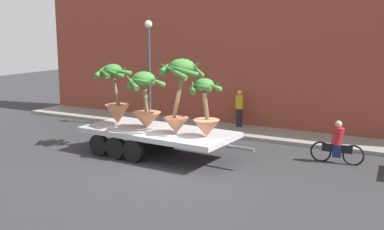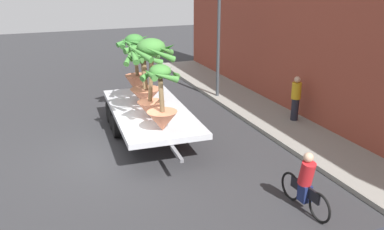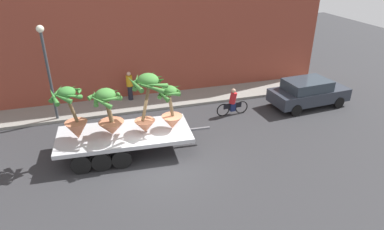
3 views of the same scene
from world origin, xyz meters
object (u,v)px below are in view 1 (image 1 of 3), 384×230
potted_palm_front (116,96)px  cyclist (337,144)px  flatbed_trailer (153,134)px  pedestrian_near_gate (239,108)px  street_lamp (149,59)px  potted_palm_rear (145,102)px  potted_palm_extra (206,111)px  potted_palm_middle (179,90)px

potted_palm_front → cyclist: size_ratio=1.26×
flatbed_trailer → pedestrian_near_gate: 5.56m
pedestrian_near_gate → cyclist: bearing=-32.9°
cyclist → pedestrian_near_gate: size_ratio=1.08×
potted_palm_front → street_lamp: 4.31m
potted_palm_rear → pedestrian_near_gate: (1.48, 5.44, -0.94)m
potted_palm_extra → potted_palm_front: bearing=176.0°
potted_palm_middle → cyclist: bearing=25.4°
potted_palm_extra → street_lamp: street_lamp is taller
potted_palm_middle → street_lamp: size_ratio=0.55×
potted_palm_rear → flatbed_trailer: bearing=1.7°
potted_palm_rear → potted_palm_front: size_ratio=0.91×
flatbed_trailer → potted_palm_extra: size_ratio=3.36×
potted_palm_front → cyclist: (7.98, 2.07, -1.39)m
potted_palm_rear → potted_palm_extra: 2.61m
potted_palm_front → potted_palm_rear: bearing=-3.2°
potted_palm_rear → cyclist: size_ratio=1.15×
potted_palm_rear → street_lamp: bearing=121.9°
potted_palm_rear → potted_palm_middle: bearing=-7.6°
potted_palm_extra → cyclist: potted_palm_extra is taller
potted_palm_rear → potted_palm_front: 1.43m
potted_palm_front → pedestrian_near_gate: (2.90, 5.36, -1.02)m
potted_palm_front → cyclist: bearing=14.5°
potted_palm_middle → street_lamp: 5.98m
cyclist → flatbed_trailer: bearing=-161.1°
potted_palm_extra → pedestrian_near_gate: 5.81m
flatbed_trailer → potted_palm_rear: size_ratio=3.21×
cyclist → street_lamp: street_lamp is taller
potted_palm_front → potted_palm_extra: bearing=-4.0°
flatbed_trailer → cyclist: (6.25, 2.14, -0.10)m
cyclist → pedestrian_near_gate: bearing=147.1°
potted_palm_middle → potted_palm_extra: potted_palm_middle is taller
potted_palm_rear → potted_palm_middle: size_ratio=0.80×
potted_palm_front → potted_palm_middle: bearing=-5.6°
flatbed_trailer → potted_palm_middle: size_ratio=2.56×
flatbed_trailer → potted_palm_front: 2.16m
pedestrian_near_gate → potted_palm_extra: bearing=-78.7°
potted_palm_rear → pedestrian_near_gate: potted_palm_rear is taller
potted_palm_middle → potted_palm_front: potted_palm_middle is taller
potted_palm_extra → cyclist: 4.75m
potted_palm_middle → potted_palm_extra: size_ratio=1.31×
cyclist → potted_palm_extra: bearing=-149.2°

